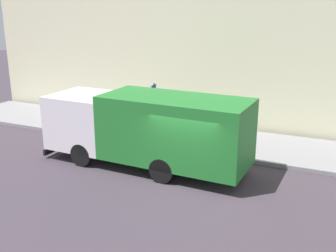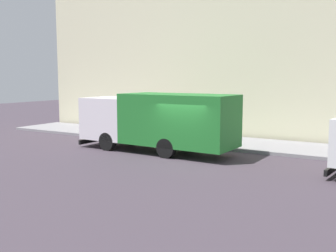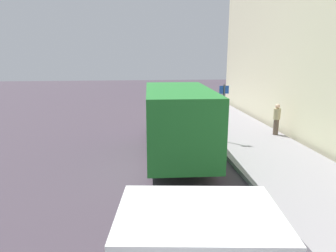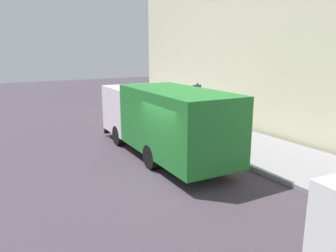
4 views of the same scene
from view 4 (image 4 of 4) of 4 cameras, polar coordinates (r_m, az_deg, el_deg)
The scene contains 7 objects.
ground at distance 11.55m, azimuth -0.72°, elevation -8.68°, with size 80.00×80.00×0.00m, color #403640.
sidewalk at distance 14.48m, azimuth 16.59°, elevation -4.35°, with size 3.89×30.00×0.16m, color gray.
building_facade at distance 15.77m, azimuth 24.12°, elevation 14.69°, with size 0.50×30.00×10.05m, color beige.
large_utility_truck at distance 13.28m, azimuth -1.13°, elevation 1.47°, with size 2.72×8.30×2.89m.
pedestrian_walking at distance 17.84m, azimuth 11.45°, elevation 2.23°, with size 0.41×0.41×1.59m.
traffic_cone_orange at distance 18.74m, azimuth -1.03°, elevation 1.53°, with size 0.51×0.51×0.73m, color orange.
street_sign_post at distance 15.16m, azimuth 5.11°, elevation 3.37°, with size 0.44×0.08×2.68m.
Camera 4 is at (-5.31, -9.32, 4.29)m, focal length 34.61 mm.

